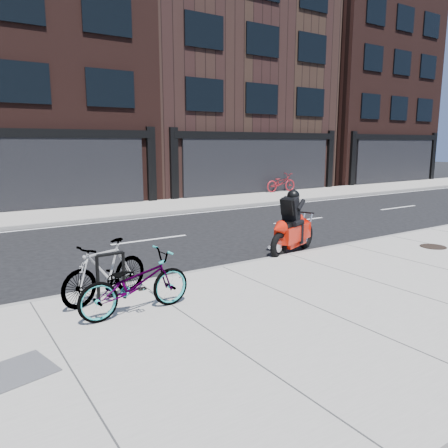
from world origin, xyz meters
TOP-DOWN VIEW (x-y plane):
  - ground at (0.00, 0.00)m, footprint 120.00×120.00m
  - sidewalk_near at (0.00, -5.00)m, footprint 60.00×6.00m
  - sidewalk_far at (0.00, 7.75)m, footprint 60.00×3.50m
  - building_center at (-2.00, 14.50)m, footprint 12.00×10.00m
  - building_mideast at (10.00, 14.50)m, footprint 12.00×10.00m
  - building_east at (22.00, 14.50)m, footprint 10.00×10.00m
  - bike_rack at (-2.78, -2.70)m, footprint 0.52×0.06m
  - bicycle_front at (-2.64, -3.46)m, footprint 1.95×0.78m
  - bicycle_rear at (-2.84, -2.60)m, footprint 1.83×1.05m
  - motorcycle at (2.54, -1.55)m, footprint 2.17×1.11m
  - bicycle_far at (11.10, 9.00)m, footprint 1.98×0.72m
  - manhole_cover at (5.73, -3.48)m, footprint 0.68×0.68m
  - utility_grate at (-4.55, -4.42)m, footprint 0.90×0.90m

SIDE VIEW (x-z plane):
  - ground at x=0.00m, z-range 0.00..0.00m
  - sidewalk_near at x=0.00m, z-range 0.00..0.13m
  - sidewalk_far at x=0.00m, z-range 0.00..0.13m
  - manhole_cover at x=5.73m, z-range 0.13..0.15m
  - utility_grate at x=-4.55m, z-range 0.13..0.15m
  - bicycle_front at x=-2.64m, z-range 0.13..1.13m
  - bike_rack at x=-2.78m, z-range 0.21..1.08m
  - bicycle_far at x=11.10m, z-range 0.13..1.17m
  - bicycle_rear at x=-2.84m, z-range 0.13..1.19m
  - motorcycle at x=2.54m, z-range -0.16..1.54m
  - building_mideast at x=10.00m, z-range 0.00..12.50m
  - building_east at x=22.00m, z-range 0.00..13.00m
  - building_center at x=-2.00m, z-range 0.00..14.50m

